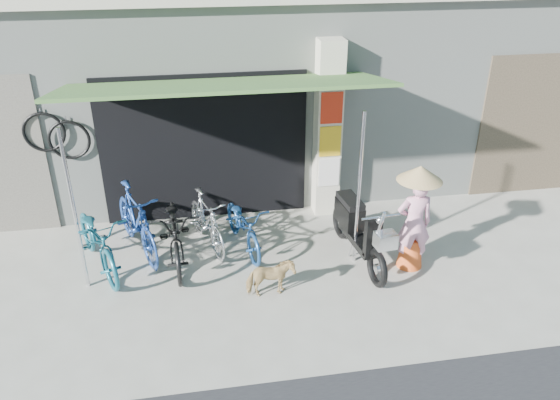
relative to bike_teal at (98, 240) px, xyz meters
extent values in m
plane|color=#A6A296|center=(2.86, -1.18, -0.49)|extent=(80.00, 80.00, 0.00)
cube|color=#AAB0A7|center=(2.86, 3.92, 1.26)|extent=(12.00, 5.00, 3.50)
cube|color=black|center=(1.66, 1.40, 0.76)|extent=(3.40, 0.06, 2.50)
cube|color=black|center=(1.66, 1.41, 0.06)|extent=(3.06, 0.04, 1.10)
torus|color=black|center=(-0.44, 1.36, 1.06)|extent=(0.65, 0.05, 0.65)
cylinder|color=silver|center=(-0.44, 1.38, 1.38)|extent=(0.02, 0.02, 0.12)
torus|color=black|center=(-0.79, 1.36, 1.21)|extent=(0.65, 0.05, 0.65)
cylinder|color=silver|center=(-0.79, 1.38, 1.53)|extent=(0.02, 0.02, 0.12)
cube|color=beige|center=(3.71, 1.27, 1.01)|extent=(0.42, 0.42, 3.00)
cube|color=red|center=(3.71, 1.05, 1.46)|extent=(0.36, 0.02, 0.52)
cube|color=gold|center=(3.71, 1.05, 0.89)|extent=(0.36, 0.02, 0.52)
cube|color=silver|center=(3.71, 1.05, 0.33)|extent=(0.36, 0.02, 0.50)
cube|color=#395E2A|center=(1.96, 0.47, 2.06)|extent=(4.60, 1.88, 0.35)
cylinder|color=silver|center=(-0.14, -0.43, 0.69)|extent=(0.05, 0.05, 2.36)
cylinder|color=silver|center=(3.76, -0.43, 0.69)|extent=(0.05, 0.05, 2.36)
cube|color=brown|center=(7.86, 1.41, 0.81)|extent=(2.60, 0.06, 2.60)
imported|color=#17586A|center=(0.00, 0.00, 0.00)|extent=(1.31, 1.95, 0.97)
imported|color=navy|center=(0.53, 0.38, 0.05)|extent=(1.13, 1.86, 1.08)
imported|color=black|center=(1.12, 0.03, 0.01)|extent=(0.77, 1.93, 0.99)
imported|color=silver|center=(1.59, 0.36, -0.04)|extent=(0.84, 1.55, 0.90)
imported|color=navy|center=(2.15, 0.22, -0.08)|extent=(0.86, 1.63, 0.82)
imported|color=tan|center=(2.37, -1.08, -0.21)|extent=(0.68, 0.36, 0.56)
torus|color=black|center=(3.88, -1.09, -0.20)|extent=(0.16, 0.57, 0.56)
torus|color=black|center=(3.74, 0.28, -0.20)|extent=(0.16, 0.57, 0.56)
cube|color=black|center=(3.81, -0.41, -0.12)|extent=(0.34, 1.03, 0.11)
cube|color=black|center=(3.77, -0.04, 0.11)|extent=(0.34, 0.61, 0.36)
cube|color=black|center=(3.77, -0.04, 0.33)|extent=(0.32, 0.61, 0.10)
cube|color=black|center=(3.86, -0.88, 0.17)|extent=(0.24, 0.13, 0.60)
cylinder|color=silver|center=(3.88, -1.06, 0.60)|extent=(0.55, 0.09, 0.03)
cube|color=silver|center=(3.90, -1.25, 0.34)|extent=(0.30, 0.24, 0.21)
imported|color=pink|center=(4.54, -0.70, 0.24)|extent=(0.55, 0.38, 1.44)
cone|color=#D34F1D|center=(4.54, -0.70, -0.26)|extent=(0.38, 0.38, 0.46)
cone|color=tan|center=(4.54, -0.70, 1.03)|extent=(0.64, 0.64, 0.22)
camera|label=1|loc=(1.48, -7.15, 4.10)|focal=35.00mm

